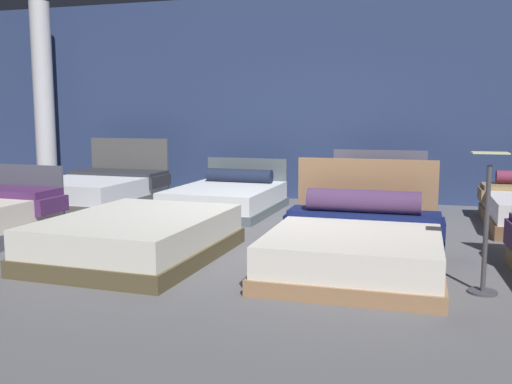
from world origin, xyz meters
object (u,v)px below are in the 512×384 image
bed_4 (98,190)px  bed_5 (227,198)px  bed_1 (138,237)px  bed_6 (374,202)px  support_pillar (44,99)px  bed_2 (356,245)px  price_sign (486,239)px

bed_4 → bed_5: bed_4 is taller
bed_1 → bed_6: (2.18, 2.90, 0.03)m
bed_1 → bed_5: 2.92m
bed_4 → support_pillar: 2.52m
bed_2 → bed_4: size_ratio=0.91×
bed_1 → price_sign: size_ratio=1.85×
bed_2 → bed_4: 5.22m
bed_5 → support_pillar: support_pillar is taller
bed_1 → bed_6: bed_6 is taller
bed_2 → bed_5: 3.56m
bed_1 → support_pillar: size_ratio=0.62×
bed_5 → bed_6: bearing=1.2°
bed_2 → bed_5: bed_2 is taller
bed_4 → support_pillar: (-1.73, 1.05, 1.50)m
bed_5 → bed_4: bearing=-177.0°
price_sign → support_pillar: 8.50m
bed_1 → bed_5: size_ratio=1.07×
bed_4 → support_pillar: size_ratio=0.63×
bed_5 → bed_6: size_ratio=0.96×
bed_2 → bed_5: (-2.26, 2.75, -0.03)m
bed_1 → price_sign: price_sign is taller
bed_4 → bed_2: bearing=-29.1°
bed_4 → price_sign: (5.57, -3.13, 0.22)m
bed_1 → bed_6: 3.63m
bed_1 → bed_6: size_ratio=1.03×
bed_2 → bed_6: 2.73m
bed_5 → price_sign: (3.36, -3.18, 0.25)m
bed_2 → bed_6: size_ratio=0.93×
bed_5 → price_sign: price_sign is taller
bed_6 → support_pillar: 6.41m
bed_1 → bed_2: bed_2 is taller
bed_6 → bed_1: bearing=-127.4°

